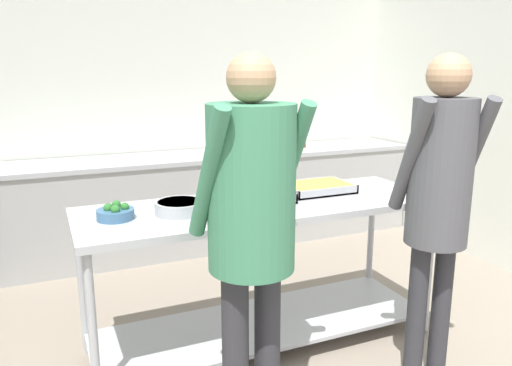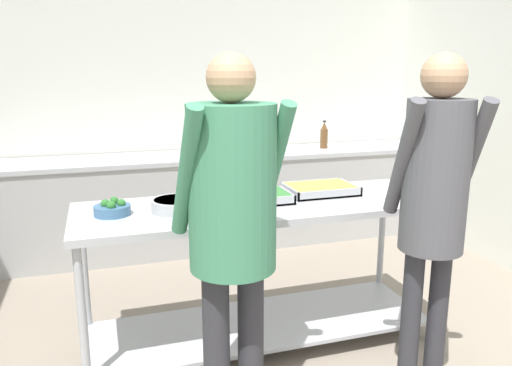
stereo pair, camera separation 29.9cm
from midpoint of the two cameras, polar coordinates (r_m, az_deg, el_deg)
name	(u,v)px [view 2 (the right image)]	position (r m, az deg, el deg)	size (l,w,h in m)	color
wall_rear	(188,104)	(4.92, -6.06, 8.92)	(4.88, 0.06, 2.65)	silver
back_counter	(198,201)	(4.71, -4.90, -2.09)	(4.72, 0.65, 0.89)	#A8A8A8
serving_counter	(261,250)	(3.01, 3.45, -7.67)	(2.14, 0.71, 0.90)	#ADAFB5
broccoli_bowl	(112,209)	(2.75, -13.15, -2.94)	(0.19, 0.19, 0.09)	#3D668C
sauce_pan	(176,204)	(2.77, -6.09, -2.49)	(0.41, 0.27, 0.07)	#ADAFB5
serving_tray_vegetables	(252,198)	(2.94, 2.49, -1.73)	(0.44, 0.28, 0.05)	#ADAFB5
serving_tray_roast	(320,189)	(3.19, 10.01, -0.75)	(0.43, 0.31, 0.05)	#ADAFB5
plate_stack	(390,193)	(3.22, 17.62, -1.17)	(0.26, 0.26, 0.04)	white
guest_serving_left	(232,208)	(2.18, 1.20, -2.98)	(0.52, 0.39, 1.73)	#2D2D33
guest_serving_right	(434,191)	(2.59, 22.88, -0.85)	(0.46, 0.41, 1.74)	#2D2D33
water_bottle	(324,136)	(5.04, 9.48, 5.36)	(0.07, 0.07, 0.27)	brown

